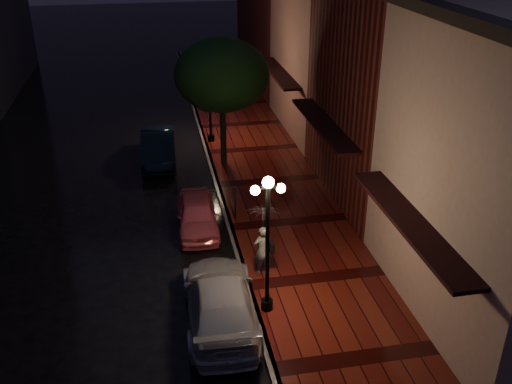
{
  "coord_description": "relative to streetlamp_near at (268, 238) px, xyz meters",
  "views": [
    {
      "loc": [
        -2.53,
        -18.34,
        10.77
      ],
      "look_at": [
        1.03,
        0.25,
        1.4
      ],
      "focal_mm": 40.0,
      "sensor_mm": 36.0,
      "label": 1
    }
  ],
  "objects": [
    {
      "name": "silver_car",
      "position": [
        -1.4,
        -0.12,
        -1.88
      ],
      "size": [
        2.23,
        5.05,
        1.44
      ],
      "primitive_type": "imported",
      "rotation": [
        0.0,
        0.0,
        3.1
      ],
      "color": "#B6B5BE",
      "rests_on": "ground"
    },
    {
      "name": "curb",
      "position": [
        -0.35,
        5.0,
        -2.53
      ],
      "size": [
        0.25,
        60.0,
        0.15
      ],
      "primitive_type": "cube",
      "color": "#595451",
      "rests_on": "ground"
    },
    {
      "name": "streetlamp_near",
      "position": [
        0.0,
        0.0,
        0.0
      ],
      "size": [
        0.96,
        0.36,
        4.31
      ],
      "color": "black",
      "rests_on": "sidewalk"
    },
    {
      "name": "pink_car",
      "position": [
        -1.54,
        5.35,
        -1.98
      ],
      "size": [
        1.58,
        3.69,
        1.24
      ],
      "primitive_type": "imported",
      "rotation": [
        0.0,
        0.0,
        -0.03
      ],
      "color": "#F16373",
      "rests_on": "ground"
    },
    {
      "name": "storefront_far",
      "position": [
        6.65,
        15.0,
        1.9
      ],
      "size": [
        5.0,
        8.0,
        9.0
      ],
      "primitive_type": "cube",
      "color": "#8C5951",
      "rests_on": "ground"
    },
    {
      "name": "sidewalk",
      "position": [
        1.9,
        5.0,
        -2.53
      ],
      "size": [
        4.5,
        60.0,
        0.15
      ],
      "primitive_type": "cube",
      "color": "#430E0C",
      "rests_on": "ground"
    },
    {
      "name": "street_tree",
      "position": [
        0.26,
        10.99,
        1.64
      ],
      "size": [
        4.16,
        4.16,
        5.8
      ],
      "color": "black",
      "rests_on": "sidewalk"
    },
    {
      "name": "navy_car",
      "position": [
        -2.71,
        12.18,
        -1.86
      ],
      "size": [
        1.69,
        4.51,
        1.47
      ],
      "primitive_type": "imported",
      "rotation": [
        0.0,
        0.0,
        -0.03
      ],
      "color": "black",
      "rests_on": "ground"
    },
    {
      "name": "parking_meter",
      "position": [
        -0.06,
        5.6,
        -1.66
      ],
      "size": [
        0.13,
        0.1,
        1.3
      ],
      "rotation": [
        0.0,
        0.0,
        0.08
      ],
      "color": "black",
      "rests_on": "sidewalk"
    },
    {
      "name": "streetlamp_far",
      "position": [
        0.0,
        14.0,
        0.0
      ],
      "size": [
        0.96,
        0.36,
        4.31
      ],
      "color": "black",
      "rests_on": "sidewalk"
    },
    {
      "name": "storefront_extra",
      "position": [
        6.65,
        25.0,
        2.4
      ],
      "size": [
        5.0,
        12.0,
        10.0
      ],
      "primitive_type": "cube",
      "color": "#511914",
      "rests_on": "ground"
    },
    {
      "name": "ground",
      "position": [
        -0.35,
        5.0,
        -2.6
      ],
      "size": [
        120.0,
        120.0,
        0.0
      ],
      "primitive_type": "plane",
      "color": "black",
      "rests_on": "ground"
    },
    {
      "name": "woman_with_umbrella",
      "position": [
        0.25,
        1.85,
        -0.86
      ],
      "size": [
        1.0,
        1.02,
        2.4
      ],
      "rotation": [
        0.0,
        0.0,
        3.27
      ],
      "color": "silver",
      "rests_on": "sidewalk"
    },
    {
      "name": "storefront_mid",
      "position": [
        6.65,
        7.0,
        2.9
      ],
      "size": [
        5.0,
        8.0,
        11.0
      ],
      "primitive_type": "cube",
      "color": "#511914",
      "rests_on": "ground"
    }
  ]
}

